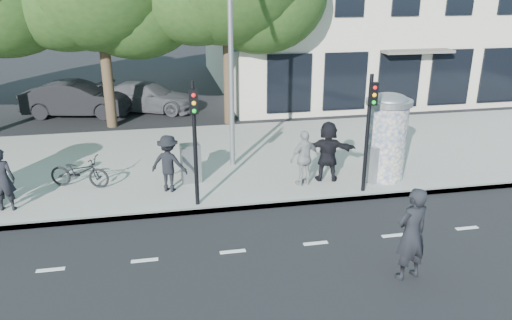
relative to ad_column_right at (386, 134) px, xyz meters
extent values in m
plane|color=black|center=(-5.20, -4.70, -1.54)|extent=(120.00, 120.00, 0.00)
cube|color=gray|center=(-5.20, 2.80, -1.46)|extent=(40.00, 8.00, 0.15)
cube|color=slate|center=(-5.20, -1.15, -1.46)|extent=(40.00, 0.10, 0.16)
cube|color=silver|center=(-5.20, -3.30, -1.53)|extent=(32.00, 0.12, 0.01)
cylinder|color=beige|center=(0.00, 0.00, -0.24)|extent=(1.20, 1.20, 2.30)
cylinder|color=slate|center=(0.00, 0.00, 0.99)|extent=(1.36, 1.36, 0.16)
ellipsoid|color=slate|center=(0.00, 0.00, 1.07)|extent=(1.10, 1.10, 0.38)
cylinder|color=black|center=(-5.80, -0.85, 0.31)|extent=(0.11, 0.11, 3.40)
cube|color=black|center=(-5.80, -1.03, 1.51)|extent=(0.22, 0.14, 0.62)
cylinder|color=black|center=(-1.00, -0.85, 0.31)|extent=(0.11, 0.11, 3.40)
cube|color=black|center=(-1.00, -1.03, 1.51)|extent=(0.22, 0.14, 0.62)
cylinder|color=slate|center=(-4.40, 2.00, 2.61)|extent=(0.16, 0.16, 8.00)
cylinder|color=#38281C|center=(-8.70, 8.00, 0.67)|extent=(0.44, 0.44, 4.41)
cylinder|color=#38281C|center=(-3.70, 7.60, 0.76)|extent=(0.44, 0.44, 4.59)
cube|color=black|center=(6.80, 7.75, 0.06)|extent=(18.00, 0.10, 2.60)
cube|color=#59544C|center=(4.80, 7.40, 1.36)|extent=(3.20, 0.90, 0.12)
cube|color=#194C8C|center=(-2.70, 7.75, 1.66)|extent=(1.60, 0.06, 0.30)
imported|color=black|center=(-10.81, -0.23, -0.53)|extent=(0.67, 0.47, 1.72)
imported|color=black|center=(-6.50, 0.24, -0.55)|extent=(1.24, 1.01, 1.67)
imported|color=gray|center=(-2.57, -0.09, -0.55)|extent=(1.11, 0.85, 1.68)
imported|color=black|center=(-1.78, 0.14, -0.46)|extent=(1.81, 1.01, 1.85)
imported|color=black|center=(-1.74, -5.04, -0.51)|extent=(0.84, 0.65, 2.05)
imported|color=black|center=(-9.09, 1.03, -0.92)|extent=(1.16, 1.90, 0.94)
cube|color=slate|center=(-5.84, 0.81, -0.80)|extent=(0.61, 0.48, 1.18)
cube|color=gray|center=(-0.38, -0.24, -0.82)|extent=(0.65, 0.57, 1.13)
imported|color=black|center=(-10.32, 10.09, -0.74)|extent=(2.65, 5.07, 1.59)
imported|color=#47484E|center=(-7.18, 10.44, -0.86)|extent=(3.56, 5.07, 1.36)
camera|label=1|loc=(-6.62, -13.33, 4.42)|focal=35.00mm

